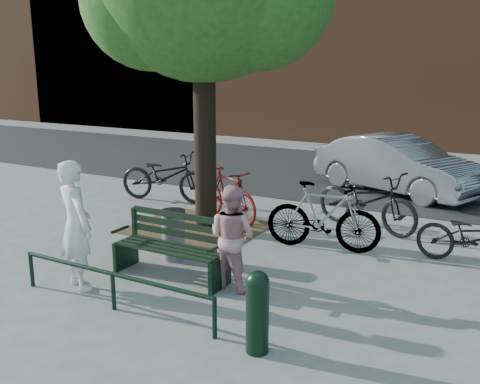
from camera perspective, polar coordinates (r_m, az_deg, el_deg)
The scene contains 15 objects.
ground at distance 7.96m, azimuth -7.38°, elevation -9.01°, with size 90.00×90.00×0.00m, color gray.
dirt_pit at distance 10.19m, azimuth -4.56°, elevation -3.81°, with size 2.40×2.00×0.02m, color brown.
road at distance 15.34m, azimuth 11.82°, elevation 1.81°, with size 40.00×7.00×0.01m, color black.
park_bench at distance 7.85m, azimuth -7.14°, elevation -5.60°, with size 1.74×0.54×0.97m.
guard_railing at distance 6.96m, azimuth -13.43°, elevation -9.08°, with size 3.06×0.06×0.51m.
person_left at distance 7.60m, azimuth -17.12°, elevation -3.42°, with size 0.66×0.43×1.80m, color silver.
person_right at distance 7.33m, azimuth -0.84°, elevation -4.81°, with size 0.71×0.55×1.46m, color tan.
bollard at distance 5.81m, azimuth 1.87°, elevation -12.38°, with size 0.25×0.25×0.93m.
litter_bin at distance 8.54m, azimuth -7.11°, elevation -4.52°, with size 0.39×0.39×0.80m.
bicycle_a at distance 12.16m, azimuth -7.97°, elevation 1.68°, with size 0.76×2.19×1.15m, color black.
bicycle_b at distance 10.55m, azimuth -1.29°, elevation -0.25°, with size 0.50×1.76×1.06m, color #520C0B.
bicycle_c at distance 10.25m, azimuth 13.36°, elevation -0.81°, with size 0.75×2.15×1.13m, color black.
bicycle_d at distance 8.97m, azimuth 8.85°, elevation -2.58°, with size 0.54×1.91×1.15m, color gray.
bicycle_e at distance 8.89m, azimuth 23.76°, elevation -4.50°, with size 0.61×1.76×0.92m, color black.
parked_car at distance 13.38m, azimuth 16.41°, elevation 2.83°, with size 1.45×4.17×1.37m, color gray.
Camera 1 is at (4.44, -5.87, 3.03)m, focal length 40.00 mm.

